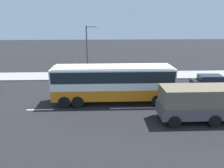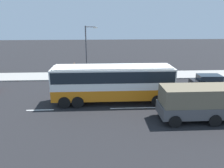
# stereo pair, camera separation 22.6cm
# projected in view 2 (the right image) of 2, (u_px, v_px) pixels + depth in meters

# --- Properties ---
(ground_plane) EXTENTS (120.00, 120.00, 0.00)m
(ground_plane) POSITION_uv_depth(u_px,v_px,m) (111.00, 101.00, 21.27)
(ground_plane) COLOR black
(sidewalk_curb) EXTENTS (80.00, 4.00, 0.15)m
(sidewalk_curb) POSITION_uv_depth(u_px,v_px,m) (107.00, 76.00, 30.02)
(sidewalk_curb) COLOR gray
(sidewalk_curb) RESTS_ON ground_plane
(lane_centreline) EXTENTS (23.23, 0.16, 0.01)m
(lane_centreline) POSITION_uv_depth(u_px,v_px,m) (41.00, 110.00, 19.09)
(lane_centreline) COLOR white
(lane_centreline) RESTS_ON ground_plane
(coach_bus) EXTENTS (11.32, 2.73, 3.59)m
(coach_bus) POSITION_uv_depth(u_px,v_px,m) (113.00, 80.00, 20.19)
(coach_bus) COLOR orange
(coach_bus) RESTS_ON ground_plane
(cargo_truck) EXTENTS (8.33, 2.52, 2.80)m
(cargo_truck) POSITION_uv_depth(u_px,v_px,m) (210.00, 102.00, 16.89)
(cargo_truck) COLOR red
(cargo_truck) RESTS_ON ground_plane
(car_black_sedan) EXTENTS (4.76, 2.06, 1.52)m
(car_black_sedan) POSITION_uv_depth(u_px,v_px,m) (210.00, 81.00, 24.99)
(car_black_sedan) COLOR black
(car_black_sedan) RESTS_ON ground_plane
(pedestrian_near_curb) EXTENTS (0.32, 0.32, 1.58)m
(pedestrian_near_curb) POSITION_uv_depth(u_px,v_px,m) (164.00, 70.00, 29.31)
(pedestrian_near_curb) COLOR black
(pedestrian_near_curb) RESTS_ON sidewalk_curb
(pedestrian_at_crossing) EXTENTS (0.32, 0.32, 1.77)m
(pedestrian_at_crossing) POSITION_uv_depth(u_px,v_px,m) (74.00, 68.00, 29.67)
(pedestrian_at_crossing) COLOR black
(pedestrian_at_crossing) RESTS_ON sidewalk_curb
(street_lamp) EXTENTS (1.54, 0.24, 6.77)m
(street_lamp) POSITION_uv_depth(u_px,v_px,m) (87.00, 49.00, 27.12)
(street_lamp) COLOR #47474C
(street_lamp) RESTS_ON sidewalk_curb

